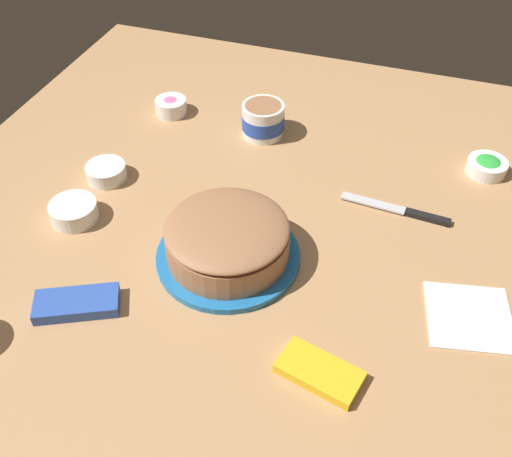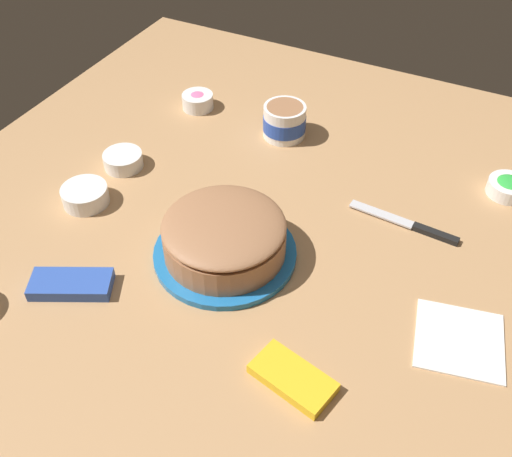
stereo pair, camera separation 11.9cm
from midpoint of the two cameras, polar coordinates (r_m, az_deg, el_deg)
ground_plane at (r=1.23m, az=4.29°, el=-0.60°), size 1.54×1.54×0.00m
frosted_cake at (r=1.15m, az=-0.09°, el=-1.14°), size 0.28×0.28×0.10m
frosting_tub at (r=1.48m, az=5.07°, el=10.11°), size 0.11×0.11×0.08m
spreading_knife at (r=1.29m, az=17.31°, el=0.14°), size 0.24×0.04×0.01m
sprinkle_bowl_green at (r=1.45m, az=25.15°, el=3.53°), size 0.09×0.09×0.04m
sprinkle_bowl_yellow at (r=1.41m, az=-10.22°, el=6.36°), size 0.09×0.09×0.04m
sprinkle_bowl_pink at (r=1.60m, az=-3.43°, el=12.03°), size 0.08×0.08×0.04m
sprinkle_bowl_blue at (r=1.32m, az=-13.56°, el=3.03°), size 0.10×0.10×0.04m
candy_box_lower at (r=1.01m, az=7.02°, el=-14.17°), size 0.15×0.10×0.02m
candy_box_upper at (r=1.15m, az=-14.43°, el=-5.33°), size 0.16×0.13×0.02m
paper_napkin at (r=1.13m, az=21.79°, el=-9.98°), size 0.18×0.18×0.01m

